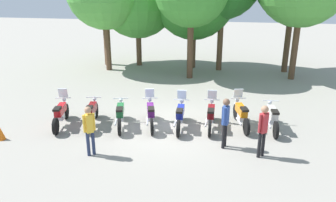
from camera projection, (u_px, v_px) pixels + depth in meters
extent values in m
plane|color=gray|center=(166.00, 127.00, 13.01)|extent=(80.00, 80.00, 0.00)
cylinder|color=black|center=(66.00, 111.00, 13.70)|extent=(0.25, 0.65, 0.64)
cylinder|color=black|center=(56.00, 126.00, 12.24)|extent=(0.25, 0.65, 0.64)
cube|color=silver|center=(65.00, 104.00, 13.58)|extent=(0.20, 0.38, 0.04)
cube|color=red|center=(60.00, 110.00, 12.90)|extent=(0.47, 0.98, 0.30)
cube|color=silver|center=(61.00, 117.00, 12.94)|extent=(0.31, 0.44, 0.24)
cube|color=black|center=(57.00, 109.00, 12.46)|extent=(0.34, 0.48, 0.08)
cylinder|color=silver|center=(65.00, 105.00, 13.51)|extent=(0.10, 0.23, 0.64)
cylinder|color=silver|center=(63.00, 98.00, 13.31)|extent=(0.61, 0.18, 0.04)
sphere|color=silver|center=(64.00, 100.00, 13.47)|extent=(0.19, 0.19, 0.16)
cylinder|color=silver|center=(55.00, 121.00, 12.67)|extent=(0.23, 0.70, 0.07)
cube|color=silver|center=(63.00, 93.00, 13.30)|extent=(0.38, 0.21, 0.39)
cylinder|color=black|center=(96.00, 110.00, 13.78)|extent=(0.23, 0.65, 0.64)
cylinder|color=black|center=(88.00, 125.00, 12.32)|extent=(0.23, 0.65, 0.64)
cube|color=silver|center=(95.00, 103.00, 13.67)|extent=(0.19, 0.38, 0.04)
cube|color=maroon|center=(92.00, 109.00, 12.98)|extent=(0.44, 0.98, 0.30)
cube|color=silver|center=(92.00, 116.00, 13.02)|extent=(0.30, 0.44, 0.24)
cube|color=black|center=(89.00, 108.00, 12.54)|extent=(0.32, 0.48, 0.08)
cylinder|color=silver|center=(95.00, 104.00, 13.59)|extent=(0.09, 0.23, 0.64)
cylinder|color=silver|center=(94.00, 97.00, 13.39)|extent=(0.61, 0.16, 0.04)
sphere|color=silver|center=(95.00, 99.00, 13.56)|extent=(0.19, 0.19, 0.16)
cylinder|color=silver|center=(86.00, 120.00, 12.76)|extent=(0.21, 0.70, 0.07)
cylinder|color=black|center=(122.00, 112.00, 13.65)|extent=(0.27, 0.64, 0.64)
cylinder|color=black|center=(119.00, 127.00, 12.19)|extent=(0.27, 0.64, 0.64)
cube|color=silver|center=(121.00, 104.00, 13.53)|extent=(0.21, 0.38, 0.04)
cube|color=#1E6033|center=(120.00, 110.00, 12.85)|extent=(0.50, 0.98, 0.30)
cube|color=silver|center=(120.00, 117.00, 12.89)|extent=(0.32, 0.44, 0.24)
cube|color=black|center=(119.00, 109.00, 12.41)|extent=(0.35, 0.49, 0.08)
cylinder|color=silver|center=(121.00, 105.00, 13.46)|extent=(0.11, 0.23, 0.64)
cylinder|color=silver|center=(121.00, 98.00, 13.26)|extent=(0.61, 0.20, 0.04)
sphere|color=silver|center=(121.00, 100.00, 13.42)|extent=(0.20, 0.20, 0.16)
cylinder|color=silver|center=(116.00, 122.00, 12.62)|extent=(0.25, 0.69, 0.07)
cylinder|color=black|center=(150.00, 111.00, 13.68)|extent=(0.28, 0.64, 0.64)
cylinder|color=black|center=(152.00, 127.00, 12.22)|extent=(0.28, 0.64, 0.64)
cube|color=silver|center=(150.00, 104.00, 13.56)|extent=(0.22, 0.38, 0.04)
cube|color=#59196B|center=(151.00, 110.00, 12.88)|extent=(0.52, 0.98, 0.30)
cube|color=silver|center=(151.00, 117.00, 12.92)|extent=(0.32, 0.45, 0.24)
cube|color=black|center=(151.00, 109.00, 12.44)|extent=(0.35, 0.49, 0.08)
cylinder|color=silver|center=(150.00, 105.00, 13.49)|extent=(0.11, 0.23, 0.64)
cylinder|color=silver|center=(150.00, 98.00, 13.29)|extent=(0.60, 0.21, 0.04)
sphere|color=silver|center=(150.00, 100.00, 13.45)|extent=(0.20, 0.20, 0.16)
cylinder|color=silver|center=(147.00, 121.00, 12.65)|extent=(0.27, 0.69, 0.07)
cube|color=silver|center=(150.00, 93.00, 13.28)|extent=(0.38, 0.23, 0.39)
cylinder|color=black|center=(182.00, 113.00, 13.49)|extent=(0.14, 0.65, 0.64)
cylinder|color=black|center=(178.00, 129.00, 12.04)|extent=(0.14, 0.65, 0.64)
cube|color=silver|center=(182.00, 105.00, 13.38)|extent=(0.14, 0.37, 0.04)
cube|color=navy|center=(180.00, 112.00, 12.70)|extent=(0.32, 0.97, 0.30)
cube|color=silver|center=(180.00, 119.00, 12.74)|extent=(0.25, 0.41, 0.24)
cube|color=black|center=(179.00, 111.00, 12.26)|extent=(0.27, 0.45, 0.08)
cylinder|color=silver|center=(182.00, 107.00, 13.31)|extent=(0.06, 0.23, 0.64)
cylinder|color=silver|center=(182.00, 100.00, 13.11)|extent=(0.62, 0.08, 0.04)
sphere|color=silver|center=(182.00, 101.00, 13.27)|extent=(0.17, 0.17, 0.16)
cylinder|color=silver|center=(175.00, 123.00, 12.50)|extent=(0.12, 0.70, 0.07)
cube|color=silver|center=(182.00, 94.00, 13.10)|extent=(0.37, 0.16, 0.39)
cylinder|color=black|center=(211.00, 113.00, 13.50)|extent=(0.12, 0.64, 0.64)
cylinder|color=black|center=(210.00, 129.00, 12.05)|extent=(0.12, 0.64, 0.64)
cube|color=silver|center=(212.00, 105.00, 13.38)|extent=(0.13, 0.36, 0.04)
cube|color=maroon|center=(211.00, 112.00, 12.70)|extent=(0.29, 0.96, 0.30)
cube|color=silver|center=(211.00, 118.00, 12.75)|extent=(0.23, 0.41, 0.24)
cube|color=black|center=(211.00, 111.00, 12.27)|extent=(0.25, 0.45, 0.08)
cylinder|color=silver|center=(212.00, 107.00, 13.31)|extent=(0.06, 0.23, 0.64)
cylinder|color=silver|center=(212.00, 100.00, 13.11)|extent=(0.62, 0.05, 0.04)
sphere|color=silver|center=(212.00, 101.00, 13.27)|extent=(0.16, 0.16, 0.16)
cylinder|color=silver|center=(206.00, 123.00, 12.51)|extent=(0.09, 0.70, 0.07)
cube|color=silver|center=(212.00, 94.00, 13.10)|extent=(0.36, 0.14, 0.39)
cylinder|color=black|center=(236.00, 112.00, 13.65)|extent=(0.25, 0.65, 0.64)
cylinder|color=black|center=(246.00, 127.00, 12.19)|extent=(0.25, 0.65, 0.64)
cube|color=silver|center=(237.00, 104.00, 13.54)|extent=(0.20, 0.38, 0.04)
cube|color=orange|center=(241.00, 110.00, 12.85)|extent=(0.48, 0.98, 0.30)
cube|color=silver|center=(241.00, 117.00, 12.90)|extent=(0.31, 0.44, 0.24)
cube|color=black|center=(244.00, 109.00, 12.41)|extent=(0.34, 0.48, 0.08)
cylinder|color=silver|center=(237.00, 105.00, 13.46)|extent=(0.10, 0.23, 0.64)
cylinder|color=silver|center=(238.00, 98.00, 13.27)|extent=(0.61, 0.18, 0.04)
sphere|color=silver|center=(237.00, 100.00, 13.43)|extent=(0.19, 0.19, 0.16)
cylinder|color=silver|center=(239.00, 121.00, 12.63)|extent=(0.24, 0.70, 0.07)
cube|color=silver|center=(238.00, 93.00, 13.26)|extent=(0.38, 0.21, 0.39)
cylinder|color=black|center=(268.00, 114.00, 13.38)|extent=(0.15, 0.65, 0.64)
cylinder|color=black|center=(276.00, 130.00, 11.93)|extent=(0.15, 0.65, 0.64)
cube|color=silver|center=(269.00, 106.00, 13.27)|extent=(0.15, 0.37, 0.04)
cube|color=silver|center=(273.00, 113.00, 12.59)|extent=(0.34, 0.97, 0.30)
cube|color=silver|center=(272.00, 120.00, 12.63)|extent=(0.25, 0.42, 0.24)
cube|color=black|center=(275.00, 112.00, 12.15)|extent=(0.27, 0.46, 0.08)
cylinder|color=silver|center=(269.00, 108.00, 13.19)|extent=(0.07, 0.23, 0.64)
cylinder|color=silver|center=(271.00, 101.00, 13.00)|extent=(0.62, 0.09, 0.04)
sphere|color=silver|center=(270.00, 102.00, 13.16)|extent=(0.17, 0.17, 0.16)
cylinder|color=silver|center=(269.00, 124.00, 12.39)|extent=(0.13, 0.70, 0.07)
cylinder|color=#232D4C|center=(93.00, 143.00, 10.75)|extent=(0.16, 0.16, 0.82)
cylinder|color=#232D4C|center=(88.00, 144.00, 10.67)|extent=(0.16, 0.16, 0.82)
cube|color=gold|center=(89.00, 123.00, 10.47)|extent=(0.30, 0.29, 0.62)
cylinder|color=gold|center=(94.00, 122.00, 10.54)|extent=(0.11, 0.11, 0.59)
cylinder|color=gold|center=(84.00, 124.00, 10.39)|extent=(0.11, 0.11, 0.59)
sphere|color=#A87A5B|center=(88.00, 110.00, 10.32)|extent=(0.31, 0.31, 0.22)
cylinder|color=black|center=(263.00, 144.00, 10.64)|extent=(0.16, 0.16, 0.86)
cylinder|color=black|center=(259.00, 145.00, 10.56)|extent=(0.16, 0.16, 0.86)
cube|color=#B22D33|center=(263.00, 123.00, 10.35)|extent=(0.30, 0.30, 0.65)
cylinder|color=#B22D33|center=(267.00, 122.00, 10.42)|extent=(0.11, 0.11, 0.61)
cylinder|color=#B22D33|center=(260.00, 124.00, 10.27)|extent=(0.11, 0.11, 0.61)
sphere|color=#A87A5B|center=(265.00, 109.00, 10.19)|extent=(0.33, 0.33, 0.23)
cylinder|color=black|center=(225.00, 135.00, 11.29)|extent=(0.14, 0.14, 0.86)
cylinder|color=black|center=(223.00, 137.00, 11.15)|extent=(0.14, 0.14, 0.86)
cube|color=#33519E|center=(226.00, 115.00, 10.97)|extent=(0.26, 0.27, 0.65)
cylinder|color=#33519E|center=(227.00, 113.00, 11.09)|extent=(0.10, 0.10, 0.61)
cylinder|color=#33519E|center=(224.00, 116.00, 10.83)|extent=(0.10, 0.10, 0.61)
sphere|color=brown|center=(226.00, 102.00, 10.81)|extent=(0.29, 0.29, 0.23)
cylinder|color=brown|center=(106.00, 38.00, 22.60)|extent=(0.36, 0.36, 3.62)
cylinder|color=brown|center=(108.00, 45.00, 21.18)|extent=(0.36, 0.36, 3.30)
cylinder|color=brown|center=(139.00, 46.00, 22.58)|extent=(0.36, 0.36, 2.65)
cylinder|color=brown|center=(193.00, 48.00, 21.93)|extent=(0.36, 0.36, 2.67)
cylinder|color=brown|center=(190.00, 48.00, 19.26)|extent=(0.36, 0.36, 3.59)
cylinder|color=brown|center=(220.00, 40.00, 21.07)|extent=(0.36, 0.36, 3.93)
cylinder|color=brown|center=(287.00, 42.00, 20.60)|extent=(0.36, 0.36, 3.86)
cylinder|color=brown|center=(295.00, 48.00, 19.00)|extent=(0.36, 0.36, 3.74)
cone|color=orange|center=(0.00, 132.00, 11.83)|extent=(0.32, 0.32, 0.55)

